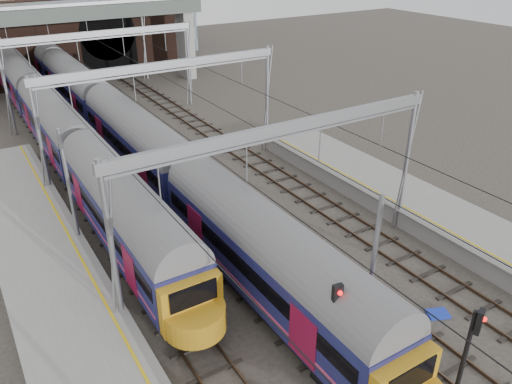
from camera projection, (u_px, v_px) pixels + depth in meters
ground at (399, 374)px, 19.27m from camera, size 160.00×160.00×0.00m
tracks at (217, 212)px, 30.58m from camera, size 14.40×80.00×0.22m
overhead_line at (166, 83)px, 32.48m from camera, size 16.80×80.00×8.00m
retaining_wall at (75, 41)px, 57.13m from camera, size 28.00×2.75×9.00m
overbridge at (71, 22)px, 50.66m from camera, size 28.00×3.00×9.25m
train_main at (103, 111)px, 40.23m from camera, size 2.81×64.98×4.83m
train_second at (36, 100)px, 43.17m from camera, size 2.72×62.96×4.71m
signal_near_left at (332, 326)px, 17.17m from camera, size 0.37×0.47×4.96m
signal_near_centre at (468, 351)px, 16.22m from camera, size 0.38×0.47×4.83m
equip_cover_a at (350, 314)px, 22.22m from camera, size 1.09×0.88×0.11m
equip_cover_b at (363, 305)px, 22.80m from camera, size 0.89×0.79×0.09m
equip_cover_c at (438, 314)px, 22.27m from camera, size 1.14×0.99×0.11m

